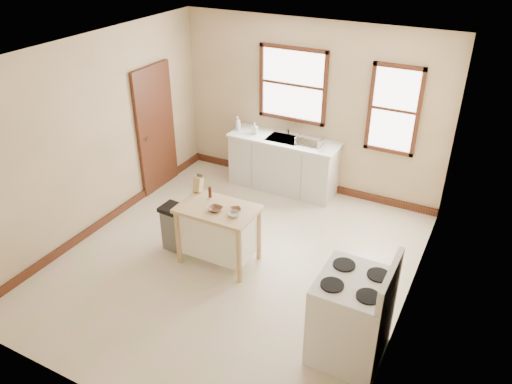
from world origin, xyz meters
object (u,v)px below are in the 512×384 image
bowl_b (235,210)px  trash_bin (175,227)px  soap_bottle_a (238,123)px  dish_rack (310,141)px  knife_block (198,185)px  soap_bottle_b (255,128)px  bowl_c (234,214)px  kitchen_island (219,235)px  bowl_a (215,209)px  gas_stove (352,308)px  pepper_grinder (210,192)px

bowl_b → trash_bin: 1.08m
bowl_b → trash_bin: bearing=-176.4°
soap_bottle_a → dish_rack: soap_bottle_a is taller
knife_block → soap_bottle_b: bearing=95.0°
soap_bottle_a → dish_rack: size_ratio=0.58×
soap_bottle_b → bowl_c: (0.92, -2.30, -0.15)m
soap_bottle_b → bowl_c: 2.49m
kitchen_island → bowl_c: bowl_c is taller
soap_bottle_a → bowl_a: 2.51m
knife_block → bowl_c: knife_block is taller
bowl_a → gas_stove: bearing=-18.3°
soap_bottle_a → soap_bottle_b: size_ratio=1.27×
knife_block → bowl_c: (0.74, -0.33, -0.08)m
kitchen_island → trash_bin: bearing=-178.7°
soap_bottle_b → kitchen_island: size_ratio=0.18×
knife_block → bowl_b: (0.70, -0.22, -0.08)m
knife_block → trash_bin: (-0.24, -0.28, -0.60)m
bowl_a → soap_bottle_b: bearing=105.6°
soap_bottle_b → bowl_b: size_ratio=1.30×
kitchen_island → bowl_b: (0.25, 0.03, 0.44)m
soap_bottle_b → kitchen_island: 2.39m
pepper_grinder → gas_stove: size_ratio=0.12×
soap_bottle_a → pepper_grinder: (0.73, -2.05, -0.13)m
bowl_c → pepper_grinder: bearing=153.1°
soap_bottle_a → gas_stove: size_ratio=0.19×
bowl_c → trash_bin: bearing=177.1°
soap_bottle_b → gas_stove: (2.70, -2.98, -0.39)m
bowl_a → bowl_b: (0.23, 0.11, -0.00)m
pepper_grinder → bowl_b: bearing=-18.0°
kitchen_island → knife_block: size_ratio=5.12×
dish_rack → pepper_grinder: 2.15m
bowl_a → gas_stove: (2.06, -0.68, -0.24)m
dish_rack → bowl_a: 2.36m
bowl_c → gas_stove: gas_stove is taller
pepper_grinder → knife_block: bearing=164.1°
gas_stove → soap_bottle_a: bearing=135.3°
knife_block → bowl_a: size_ratio=1.12×
soap_bottle_a → bowl_c: soap_bottle_a is taller
dish_rack → bowl_c: 2.34m
dish_rack → bowl_b: 2.23m
soap_bottle_b → bowl_b: 2.37m
soap_bottle_a → kitchen_island: size_ratio=0.23×
soap_bottle_b → gas_stove: gas_stove is taller
kitchen_island → dish_rack: bearing=80.2°
soap_bottle_b → bowl_b: (0.88, -2.20, -0.16)m
soap_bottle_b → knife_block: soap_bottle_b is taller
pepper_grinder → trash_bin: bearing=-155.5°
bowl_a → gas_stove: 2.18m
gas_stove → bowl_a: bearing=161.7°
bowl_c → gas_stove: size_ratio=0.12×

